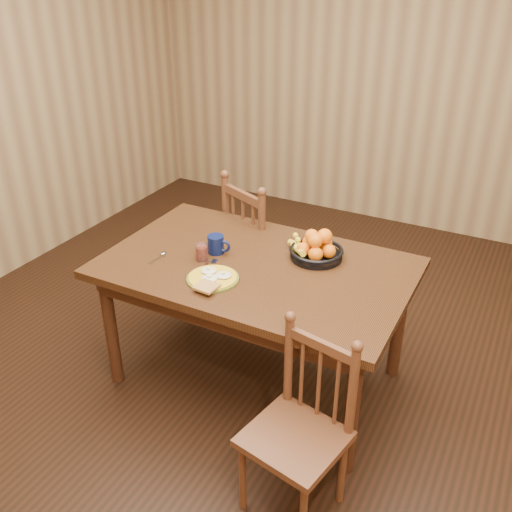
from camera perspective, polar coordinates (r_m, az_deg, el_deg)
The scene contains 10 objects.
room at distance 2.75m, azimuth 0.00°, elevation 10.12°, with size 4.52×5.02×2.72m.
dining_table at distance 3.04m, azimuth 0.00°, elevation -2.24°, with size 1.60×1.00×0.75m.
chair_far at distance 3.71m, azimuth 0.58°, elevation 0.57°, with size 0.58×0.57×0.98m.
chair_near at distance 2.53m, azimuth 4.38°, elevation -17.02°, with size 0.46×0.44×0.86m.
breakfast_plate at distance 2.86m, azimuth -4.37°, elevation -2.22°, with size 0.26×0.29×0.04m.
fork at distance 2.99m, azimuth -4.89°, elevation -0.96°, with size 0.05×0.18×0.00m.
spoon at distance 3.12m, azimuth -9.47°, elevation 0.12°, with size 0.04×0.16×0.01m.
coffee_mug at distance 3.09m, azimuth -3.97°, elevation 1.18°, with size 0.13×0.09×0.10m.
juice_glass at distance 3.03m, azimuth -5.46°, elevation 0.35°, with size 0.06×0.06×0.09m.
fruit_bowl at distance 3.05m, azimuth 5.99°, elevation 0.77°, with size 0.32×0.29×0.17m.
Camera 1 is at (1.21, -2.31, 2.22)m, focal length 40.00 mm.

